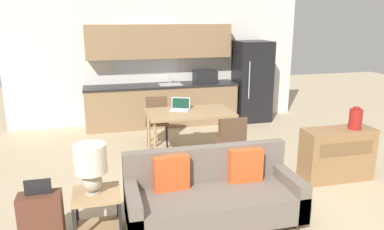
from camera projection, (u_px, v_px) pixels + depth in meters
ground_plane at (228, 229)px, 4.21m from camera, size 20.00×20.00×0.00m
wall_back at (158, 61)px, 8.19m from camera, size 6.40×0.07×2.70m
kitchen_counter at (162, 87)px, 8.05m from camera, size 3.26×0.65×2.15m
refrigerator at (252, 81)px, 8.43m from camera, size 0.74×0.73×1.79m
dining_table at (190, 116)px, 6.27m from camera, size 1.42×0.84×0.78m
couch at (212, 195)px, 4.30m from camera, size 1.96×0.80×0.85m
side_table at (97, 208)px, 3.95m from camera, size 0.49×0.49×0.54m
table_lamp at (91, 164)px, 3.83m from camera, size 0.34×0.34×0.53m
credenza at (337, 154)px, 5.42m from camera, size 1.04×0.40×0.77m
vase at (356, 119)px, 5.29m from camera, size 0.18×0.18×0.32m
dining_chair_near_right at (231, 140)px, 5.71m from camera, size 0.43×0.43×0.87m
dining_chair_far_left at (157, 118)px, 6.91m from camera, size 0.48×0.48×0.87m
laptop at (180, 107)px, 6.36m from camera, size 0.39×0.36×0.20m
suitcase at (42, 221)px, 3.81m from camera, size 0.42×0.22×0.77m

